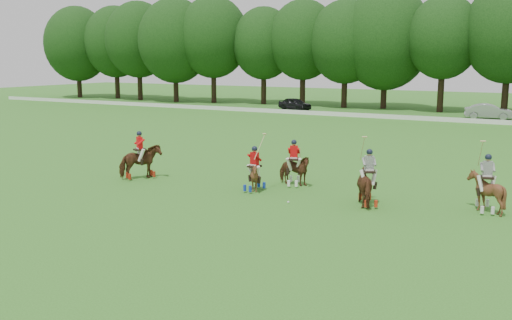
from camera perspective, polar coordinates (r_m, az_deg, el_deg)
The scene contains 11 objects.
ground at distance 23.19m, azimuth -5.90°, elevation -4.93°, with size 180.00×180.00×0.00m, color #31681D.
tree_line at distance 67.61m, azimuth 18.53°, elevation 11.53°, with size 117.98×14.32×14.75m.
boundary_rail at distance 58.09m, azimuth 16.00°, elevation 4.05°, with size 120.00×0.10×0.44m, color white.
car_left at distance 67.34m, azimuth 3.90°, elevation 5.63°, with size 1.70×4.22×1.44m, color black.
car_mid at distance 61.49m, azimuth 22.26°, elevation 4.51°, with size 1.61×4.61×1.52m, color #9F9FA4.
polo_red_a at distance 29.21m, azimuth -11.50°, elevation -0.15°, with size 1.87×2.23×2.42m.
polo_red_b at distance 27.20m, azimuth 3.79°, elevation -0.96°, with size 1.82×1.70×2.21m.
polo_red_c at distance 25.99m, azimuth -0.15°, elevation -1.57°, with size 1.31×1.42×2.63m.
polo_stripe_a at distance 23.97m, azimuth 11.17°, elevation -2.47°, with size 1.75×2.14×2.90m.
polo_stripe_b at distance 24.29m, azimuth 22.01°, elevation -2.91°, with size 1.66×1.77×2.86m.
polo_ball at distance 24.07m, azimuth 3.25°, elevation -4.22°, with size 0.09×0.09×0.09m, color white.
Camera 1 is at (12.83, -18.35, 6.02)m, focal length 40.00 mm.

